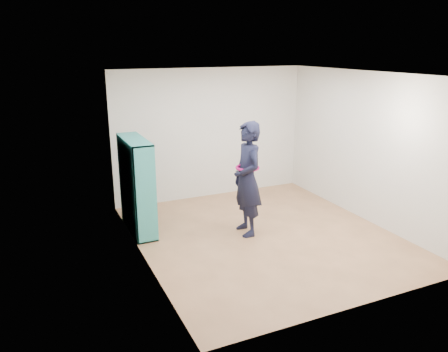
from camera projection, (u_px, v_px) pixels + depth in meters
name	position (u px, v px, depth m)	size (l,w,h in m)	color
floor	(264.00, 235.00, 7.19)	(4.50, 4.50, 0.00)	#8B603F
ceiling	(269.00, 74.00, 6.45)	(4.50, 4.50, 0.00)	white
wall_left	(140.00, 174.00, 6.03)	(0.02, 4.50, 2.60)	silver
wall_right	(366.00, 147.00, 7.61)	(0.02, 4.50, 2.60)	silver
wall_back	(211.00, 134.00, 8.78)	(4.00, 0.02, 2.60)	silver
wall_front	(367.00, 205.00, 4.85)	(4.00, 0.02, 2.60)	silver
bookshelf	(135.00, 187.00, 7.19)	(0.34, 1.18, 1.57)	teal
person	(247.00, 179.00, 7.03)	(0.50, 0.71, 1.87)	black
smartphone	(238.00, 171.00, 7.03)	(0.02, 0.10, 0.13)	silver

